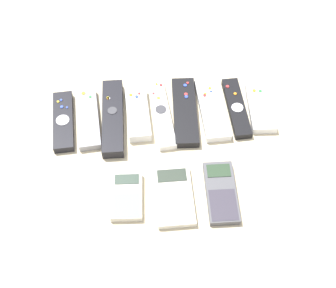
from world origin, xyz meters
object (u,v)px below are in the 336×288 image
Objects in this scene: remote_0 at (63,121)px; remote_2 at (113,117)px; remote_4 at (161,113)px; calculator_2 at (221,192)px; remote_7 at (236,108)px; remote_5 at (185,112)px; remote_3 at (138,114)px; calculator_0 at (127,196)px; remote_8 at (260,107)px; remote_6 at (212,109)px; calculator_1 at (175,196)px; remote_1 at (88,119)px.

remote_2 reaches higher than remote_0.
calculator_2 is at bearing -68.52° from remote_4.
remote_0 is at bearing 178.89° from remote_7.
calculator_2 is at bearing -73.81° from remote_5.
remote_3 is at bearing -178.35° from remote_5.
remote_5 is 0.27m from calculator_0.
remote_8 is (0.06, -0.00, 0.00)m from remote_7.
remote_4 is (0.06, -0.00, -0.00)m from remote_3.
remote_6 reaches higher than remote_7.
remote_3 is 0.29m from calculator_2.
remote_5 reaches higher than remote_8.
remote_4 is 1.13× the size of remote_6.
remote_8 is 1.01× the size of calculator_2.
remote_3 is 1.01× the size of remote_8.
remote_3 reaches higher than remote_4.
remote_6 is (0.36, 0.00, 0.00)m from remote_0.
remote_4 and remote_7 have the same top height.
remote_0 reaches higher than remote_7.
remote_3 reaches higher than remote_7.
remote_8 is (0.19, -0.00, -0.00)m from remote_5.
calculator_0 is at bearing -136.23° from remote_6.
remote_3 is (0.06, 0.01, -0.00)m from remote_2.
remote_2 reaches higher than remote_6.
calculator_0 is (-0.04, -0.22, -0.00)m from remote_3.
calculator_1 is 0.10m from calculator_2.
remote_1 is at bearing 176.61° from remote_4.
calculator_2 is at bearing 0.44° from calculator_1.
remote_2 is at bearing -179.91° from remote_6.
remote_7 is at bearing -3.84° from remote_1.
remote_5 is 1.43× the size of calculator_1.
remote_2 is at bearing 179.65° from remote_7.
remote_0 is 0.30m from remote_5.
calculator_2 is at bearing 1.10° from calculator_0.
remote_6 reaches higher than calculator_2.
calculator_2 is (0.23, -0.23, -0.01)m from remote_2.
calculator_0 is (0.14, -0.22, -0.00)m from remote_0.
remote_5 reaches higher than remote_1.
remote_3 is 0.23m from calculator_0.
remote_4 is at bearing 178.01° from remote_7.
remote_6 reaches higher than calculator_1.
remote_3 is at bearing -2.86° from remote_1.
remote_5 is 0.13m from remote_7.
remote_2 is at bearing -174.29° from remote_3.
remote_0 is 0.42m from remote_7.
remote_6 and remote_8 have the same top height.
remote_1 is 0.06m from remote_2.
calculator_1 is at bearing -91.81° from remote_4.
calculator_0 is at bearing 179.45° from calculator_2.
remote_6 is 0.12m from remote_8.
remote_0 reaches higher than calculator_1.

